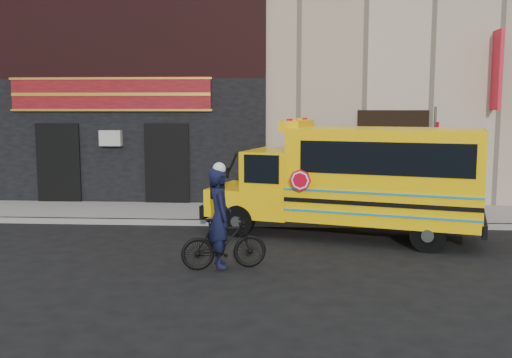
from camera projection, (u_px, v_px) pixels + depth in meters
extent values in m
plane|color=black|center=(254.00, 250.00, 13.10)|extent=(120.00, 120.00, 0.00)
cube|color=gray|center=(261.00, 223.00, 15.66)|extent=(40.00, 0.20, 0.15)
cube|color=gray|center=(263.00, 213.00, 17.15)|extent=(40.00, 3.00, 0.15)
cube|color=tan|center=(272.00, 33.00, 22.70)|extent=(20.00, 10.00, 12.00)
cube|color=black|center=(114.00, 141.00, 18.64)|extent=(10.00, 0.30, 4.00)
cube|color=black|center=(110.00, 31.00, 18.20)|extent=(10.00, 0.28, 3.00)
cube|color=#4E0B11|center=(110.00, 94.00, 18.28)|extent=(6.50, 0.12, 1.10)
cube|color=black|center=(59.00, 164.00, 18.71)|extent=(1.30, 0.10, 2.50)
cube|color=black|center=(167.00, 164.00, 18.47)|extent=(1.30, 0.10, 2.50)
cube|color=red|center=(497.00, 70.00, 17.18)|extent=(0.10, 0.70, 2.40)
cylinder|color=black|center=(239.00, 221.00, 14.40)|extent=(0.85, 0.49, 0.80)
cylinder|color=black|center=(263.00, 208.00, 16.18)|extent=(0.85, 0.49, 0.80)
cylinder|color=black|center=(428.00, 234.00, 12.86)|extent=(0.85, 0.49, 0.80)
cylinder|color=black|center=(432.00, 219.00, 14.63)|extent=(0.85, 0.49, 0.80)
cube|color=#FFC205|center=(236.00, 198.00, 15.39)|extent=(1.51, 2.20, 0.70)
cube|color=black|center=(217.00, 206.00, 15.61)|extent=(0.68, 2.00, 0.35)
cube|color=#FFC205|center=(275.00, 182.00, 14.96)|extent=(1.73, 2.35, 1.70)
cube|color=black|center=(254.00, 166.00, 15.10)|extent=(0.56, 1.75, 0.90)
cube|color=#FFC205|center=(385.00, 174.00, 13.96)|extent=(4.93, 3.36, 2.25)
cube|color=black|center=(483.00, 223.00, 13.33)|extent=(0.72, 2.15, 0.30)
cube|color=black|center=(384.00, 159.00, 12.83)|extent=(3.76, 1.12, 0.75)
cube|color=#FFC205|center=(297.00, 126.00, 14.57)|extent=(0.92, 1.68, 0.28)
cylinder|color=red|center=(300.00, 180.00, 13.36)|extent=(0.51, 0.17, 0.52)
cylinder|color=#424A43|center=(433.00, 166.00, 15.76)|extent=(0.07, 0.07, 3.26)
cube|color=red|center=(436.00, 129.00, 15.55)|extent=(0.08, 0.28, 0.41)
cube|color=white|center=(435.00, 148.00, 15.61)|extent=(0.08, 0.28, 0.36)
imported|color=black|center=(224.00, 244.00, 11.50)|extent=(1.81, 0.94, 1.04)
imported|color=black|center=(220.00, 220.00, 11.45)|extent=(0.69, 0.85, 2.01)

